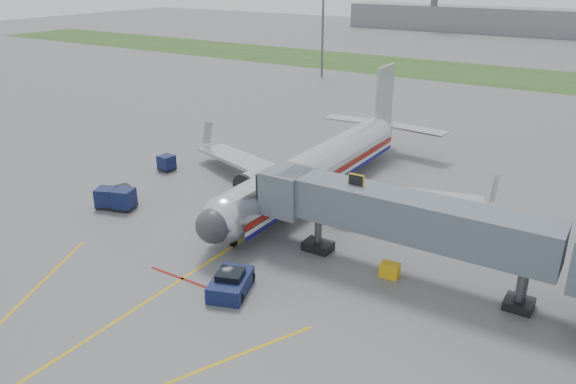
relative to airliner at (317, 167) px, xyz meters
The scene contains 15 objects.
ground 15.48m from the airliner, 90.01° to the right, with size 400.00×400.00×0.00m, color #565659.
grass_strip 74.80m from the airliner, 90.00° to the left, with size 300.00×25.00×0.01m, color #2D4C1E.
apron_markings 22.80m from the airliner, 90.01° to the right, with size 21.52×50.00×0.01m.
airliner is the anchor object (origin of this frame).
jet_bridge 16.54m from the airliner, 38.56° to the right, with size 25.30×4.00×6.90m.
light_mast_left 62.96m from the airliner, 118.72° to the left, with size 2.00×0.44×20.40m.
distant_terminal 155.08m from the airliner, 93.70° to the left, with size 120.00×14.00×8.00m, color slate.
pushback_tug 19.27m from the airliner, 77.97° to the right, with size 3.45×4.34×1.58m.
baggage_tug 18.59m from the airliner, 140.17° to the right, with size 1.96×2.67×1.68m.
baggage_cart_a 19.84m from the airliner, 137.53° to the right, with size 2.27×2.27×1.85m.
baggage_cart_b 17.34m from the airliner, 169.96° to the right, with size 1.68×1.68×1.68m.
baggage_cart_c 18.20m from the airliner, 135.06° to the right, with size 2.24×2.24×1.92m.
belt_loader 4.67m from the airliner, 167.30° to the right, with size 2.08×4.42×2.09m.
ground_power_cart 16.71m from the airliner, 41.86° to the right, with size 1.39×0.98×1.06m.
ramp_worker 19.85m from the airliner, 142.21° to the right, with size 0.59×0.38×1.61m, color #B9E51B.
Camera 1 is at (24.95, -29.25, 20.71)m, focal length 35.00 mm.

